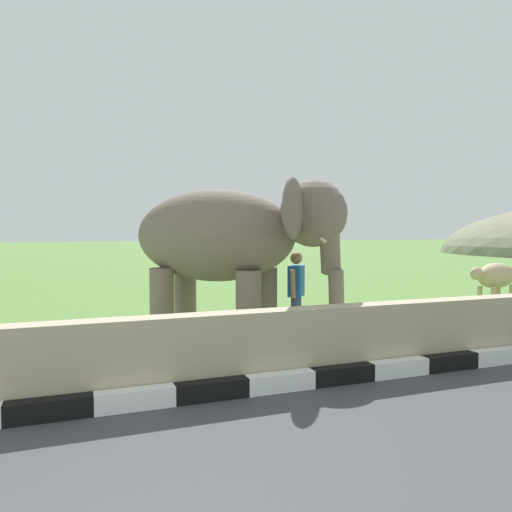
{
  "coord_description": "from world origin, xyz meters",
  "views": [
    {
      "loc": [
        0.35,
        -1.93,
        2.02
      ],
      "look_at": [
        3.42,
        6.19,
        1.6
      ],
      "focal_mm": 34.29,
      "sensor_mm": 36.0,
      "label": 1
    }
  ],
  "objects": [
    {
      "name": "person_handler",
      "position": [
        4.3,
        6.36,
        0.93
      ],
      "size": [
        0.49,
        0.58,
        1.66
      ],
      "color": "navy",
      "rests_on": "ground_plane"
    },
    {
      "name": "cow_near",
      "position": [
        10.63,
        7.68,
        0.87
      ],
      "size": [
        1.93,
        0.96,
        1.23
      ],
      "color": "tan",
      "rests_on": "ground_plane"
    },
    {
      "name": "striped_curb",
      "position": [
        -0.35,
        3.67,
        0.12
      ],
      "size": [
        16.2,
        0.2,
        0.24
      ],
      "color": "white",
      "rests_on": "ground_plane"
    },
    {
      "name": "elephant",
      "position": [
        3.1,
        6.55,
        1.91
      ],
      "size": [
        3.9,
        3.75,
        2.93
      ],
      "color": "#74625B",
      "rests_on": "ground_plane"
    },
    {
      "name": "barrier_parapet",
      "position": [
        2.0,
        3.97,
        0.5
      ],
      "size": [
        28.0,
        0.36,
        1.0
      ],
      "primitive_type": "cube",
      "color": "tan",
      "rests_on": "ground_plane"
    }
  ]
}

